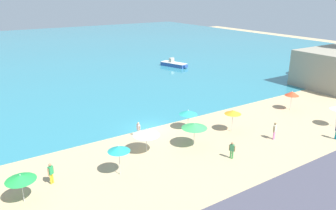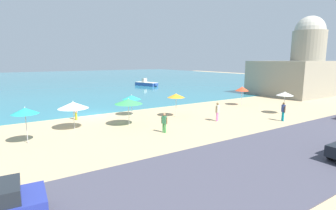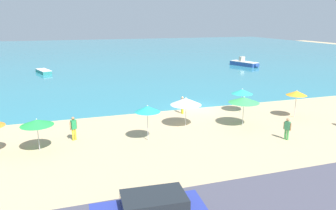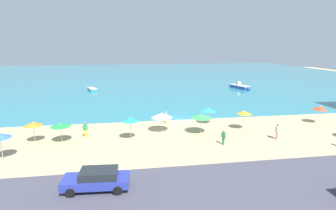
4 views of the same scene
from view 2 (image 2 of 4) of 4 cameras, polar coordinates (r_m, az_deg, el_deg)
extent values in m
plane|color=tan|center=(28.49, -16.33, -2.14)|extent=(160.00, 160.00, 0.00)
cube|color=teal|center=(82.34, -27.69, 4.77)|extent=(150.00, 110.00, 0.05)
cube|color=#454452|center=(13.12, 8.43, -16.00)|extent=(80.00, 8.00, 0.06)
cylinder|color=#B2B2B7|center=(34.39, 15.74, 1.50)|extent=(0.05, 0.05, 1.89)
cone|color=#DB4423|center=(34.25, 15.83, 3.41)|extent=(1.71, 1.71, 0.52)
sphere|color=silver|center=(34.22, 15.85, 3.89)|extent=(0.08, 0.08, 0.08)
cylinder|color=#B2B2B7|center=(30.43, 23.94, 0.10)|extent=(0.05, 0.05, 2.04)
cone|color=silver|center=(30.27, 24.09, 2.25)|extent=(1.73, 1.73, 0.37)
sphere|color=silver|center=(30.24, 24.12, 2.66)|extent=(0.08, 0.08, 0.08)
cylinder|color=#B2B2B7|center=(23.23, -8.52, -2.04)|extent=(0.05, 0.05, 1.97)
cone|color=green|center=(23.02, -8.59, 0.76)|extent=(2.42, 2.42, 0.43)
sphere|color=silver|center=(22.98, -8.61, 1.37)|extent=(0.08, 0.08, 0.08)
cylinder|color=#B2B2B7|center=(23.18, -19.79, -2.76)|extent=(0.05, 0.05, 1.80)
cone|color=silver|center=(22.97, -19.96, -0.03)|extent=(2.46, 2.46, 0.54)
sphere|color=silver|center=(22.92, -20.00, 0.71)|extent=(0.08, 0.08, 0.08)
cylinder|color=#B2B2B7|center=(20.53, -28.42, -4.48)|extent=(0.05, 0.05, 2.13)
cone|color=teal|center=(20.28, -28.70, -1.12)|extent=(1.80, 1.80, 0.42)
sphere|color=silver|center=(20.24, -28.76, -0.46)|extent=(0.08, 0.08, 0.08)
cylinder|color=#B2B2B7|center=(27.38, -7.89, -0.46)|extent=(0.05, 0.05, 1.73)
cone|color=teal|center=(27.22, -7.94, 1.67)|extent=(1.95, 1.95, 0.42)
sphere|color=silver|center=(27.19, -7.95, 2.17)|extent=(0.08, 0.08, 0.08)
cylinder|color=#B2B2B7|center=(26.48, 1.75, -0.41)|extent=(0.05, 0.05, 2.02)
cone|color=orange|center=(26.30, 1.76, 2.06)|extent=(1.74, 1.74, 0.38)
sphere|color=silver|center=(26.27, 1.77, 2.54)|extent=(0.08, 0.08, 0.08)
cylinder|color=green|center=(20.87, -1.03, -5.01)|extent=(0.14, 0.14, 0.75)
cylinder|color=green|center=(20.78, -0.60, -5.07)|extent=(0.14, 0.14, 0.75)
cube|color=#368053|center=(20.66, -0.82, -3.24)|extent=(0.36, 0.42, 0.59)
sphere|color=#A07651|center=(20.57, -0.82, -2.08)|extent=(0.22, 0.22, 0.22)
cylinder|color=#A07651|center=(20.79, -1.39, -3.30)|extent=(0.09, 0.09, 0.53)
cylinder|color=#A07651|center=(20.55, -0.24, -3.45)|extent=(0.09, 0.09, 0.53)
cylinder|color=pink|center=(25.02, 10.57, -2.54)|extent=(0.14, 0.14, 0.85)
cylinder|color=pink|center=(25.18, 10.75, -2.47)|extent=(0.14, 0.14, 0.85)
cube|color=beige|center=(24.95, 10.71, -0.79)|extent=(0.41, 0.33, 0.67)
sphere|color=brown|center=(24.87, 10.75, 0.26)|extent=(0.22, 0.22, 0.22)
cylinder|color=brown|center=(24.75, 10.46, -0.99)|extent=(0.09, 0.09, 0.61)
cylinder|color=brown|center=(25.17, 10.96, -0.82)|extent=(0.09, 0.09, 0.61)
cylinder|color=#1294A5|center=(27.05, 23.62, -2.26)|extent=(0.14, 0.14, 0.87)
cylinder|color=#1294A5|center=(26.91, 23.82, -2.34)|extent=(0.14, 0.14, 0.87)
cube|color=navy|center=(26.84, 23.83, -0.68)|extent=(0.35, 0.42, 0.69)
sphere|color=brown|center=(26.76, 23.90, 0.32)|extent=(0.22, 0.22, 0.22)
cylinder|color=brown|center=(27.05, 23.56, -0.69)|extent=(0.09, 0.09, 0.62)
cylinder|color=brown|center=(26.65, 24.10, -0.88)|extent=(0.09, 0.09, 0.62)
cylinder|color=yellow|center=(26.80, -19.45, -2.23)|extent=(0.14, 0.14, 0.76)
cylinder|color=yellow|center=(26.63, -19.32, -2.29)|extent=(0.14, 0.14, 0.76)
cube|color=silver|center=(26.59, -19.47, -0.83)|extent=(0.25, 0.38, 0.60)
sphere|color=tan|center=(26.51, -19.52, 0.08)|extent=(0.22, 0.22, 0.22)
cylinder|color=tan|center=(26.82, -19.63, -0.86)|extent=(0.09, 0.09, 0.54)
cylinder|color=tan|center=(26.37, -19.30, -1.02)|extent=(0.09, 0.09, 0.54)
cylinder|color=black|center=(17.94, 31.91, -9.03)|extent=(0.64, 0.22, 0.64)
cylinder|color=black|center=(12.14, -28.84, -17.59)|extent=(0.65, 0.26, 0.64)
cube|color=#2E5098|center=(57.90, -4.76, 4.55)|extent=(3.29, 5.58, 0.70)
cube|color=#2E5098|center=(55.98, -2.62, 4.47)|extent=(1.04, 0.72, 0.42)
cube|color=silver|center=(57.86, -4.77, 4.93)|extent=(3.37, 5.61, 0.08)
cube|color=#B2AD9E|center=(58.19, -5.16, 5.38)|extent=(1.16, 0.89, 0.93)
cube|color=gray|center=(48.22, 25.69, 5.36)|extent=(12.02, 10.27, 5.51)
cylinder|color=gray|center=(51.25, 28.02, 8.19)|extent=(5.37, 5.37, 10.48)
sphere|color=#B6B1A2|center=(51.47, 28.51, 14.01)|extent=(4.84, 4.84, 4.84)
camera|label=1|loc=(11.51, -139.58, 38.01)|focal=35.00mm
camera|label=3|loc=(4.90, -142.24, 24.12)|focal=35.00mm
camera|label=4|loc=(8.41, 140.10, 22.73)|focal=28.00mm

